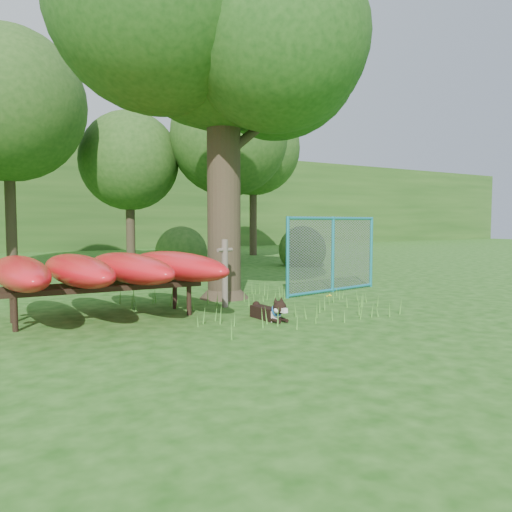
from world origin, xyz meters
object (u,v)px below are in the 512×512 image
oak_tree (220,14)px  fence_section (333,254)px  kayak_rack (104,269)px  husky_dog (270,311)px

oak_tree → fence_section: 5.82m
kayak_rack → fence_section: 5.49m
kayak_rack → husky_dog: 2.94m
kayak_rack → husky_dog: size_ratio=3.60×
husky_dog → fence_section: (3.12, 2.04, 0.74)m
oak_tree → fence_section: bearing=-12.7°
fence_section → oak_tree: bearing=158.6°
oak_tree → husky_dog: bearing=-100.0°
kayak_rack → husky_dog: kayak_rack is taller
husky_dog → kayak_rack: bearing=143.0°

